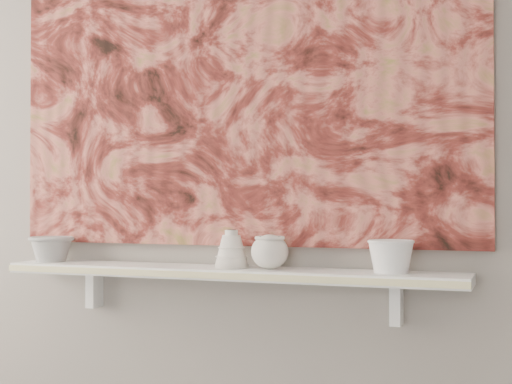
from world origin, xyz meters
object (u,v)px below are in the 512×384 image
at_px(painting, 235,66).
at_px(cup_cream, 270,252).
at_px(shelf, 225,273).
at_px(bowl_white, 391,256).
at_px(bowl_grey, 51,249).
at_px(bell_vessel, 231,249).

height_order(painting, cup_cream, painting).
xyz_separation_m(shelf, bowl_white, (0.49, 0.00, 0.06)).
bearing_deg(shelf, bowl_grey, 180.00).
height_order(bowl_grey, bowl_white, bowl_white).
bearing_deg(painting, bowl_white, -9.39).
bearing_deg(bowl_white, bell_vessel, 180.00).
relative_size(shelf, cup_cream, 12.99).
bearing_deg(bowl_grey, shelf, 0.00).
relative_size(painting, bell_vessel, 13.51).
xyz_separation_m(bowl_grey, bowl_white, (1.10, 0.00, 0.00)).
bearing_deg(bowl_grey, cup_cream, 0.00).
relative_size(bell_vessel, bowl_white, 0.88).
height_order(shelf, bell_vessel, bell_vessel).
xyz_separation_m(cup_cream, bowl_white, (0.35, 0.00, -0.00)).
bearing_deg(bowl_grey, bowl_white, 0.00).
bearing_deg(shelf, bowl_white, 0.00).
xyz_separation_m(painting, bell_vessel, (0.02, -0.08, -0.55)).
bearing_deg(cup_cream, bell_vessel, 180.00).
height_order(bell_vessel, bowl_white, bell_vessel).
distance_m(cup_cream, bell_vessel, 0.12).
relative_size(painting, bowl_white, 11.92).
bearing_deg(bell_vessel, cup_cream, 0.00).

